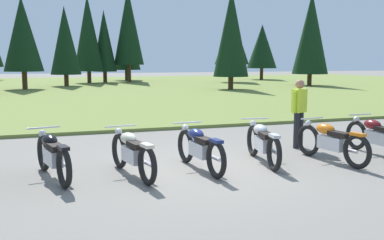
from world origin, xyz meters
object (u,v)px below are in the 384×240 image
Objects in this scene: motorcycle_navy at (200,148)px; motorcycle_maroon at (377,136)px; rider_near_row_end at (299,109)px; motorcycle_black at (53,155)px; motorcycle_orange at (331,141)px; motorcycle_silver at (263,142)px; motorcycle_cream at (132,153)px.

motorcycle_navy is 1.00× the size of motorcycle_maroon.
motorcycle_black is at bearing -169.96° from rider_near_row_end.
motorcycle_silver is at bearing 164.78° from motorcycle_orange.
rider_near_row_end is (-1.20, 1.33, 0.51)m from motorcycle_maroon.
motorcycle_black is at bearing 178.30° from motorcycle_silver.
motorcycle_silver is (4.18, -0.12, 0.00)m from motorcycle_black.
motorcycle_navy is at bearing -157.40° from rider_near_row_end.
motorcycle_navy is 1.00× the size of motorcycle_orange.
motorcycle_orange and motorcycle_maroon have the same top height.
motorcycle_black is 2.74m from motorcycle_navy.
motorcycle_navy is 4.25m from motorcycle_maroon.
motorcycle_cream is at bearing 179.69° from motorcycle_maroon.
motorcycle_orange is 1.25× the size of rider_near_row_end.
motorcycle_cream is at bearing -178.76° from motorcycle_navy.
motorcycle_silver and motorcycle_maroon have the same top height.
motorcycle_navy and motorcycle_orange have the same top height.
motorcycle_black and motorcycle_maroon have the same top height.
motorcycle_black is 5.89m from rider_near_row_end.
motorcycle_maroon is at bearing -0.80° from motorcycle_navy.
rider_near_row_end is at bearing 22.60° from motorcycle_navy.
motorcycle_silver is (1.45, 0.12, 0.00)m from motorcycle_navy.
motorcycle_silver is at bearing -144.33° from rider_near_row_end.
motorcycle_navy is at bearing 179.20° from motorcycle_maroon.
motorcycle_silver is 1.46m from motorcycle_orange.
motorcycle_orange is at bearing -15.22° from motorcycle_silver.
motorcycle_navy is at bearing 1.24° from motorcycle_cream.
motorcycle_maroon is 1.86m from rider_near_row_end.
motorcycle_black is at bearing 177.50° from motorcycle_maroon.
motorcycle_maroon is at bearing -47.85° from rider_near_row_end.
motorcycle_maroon is (5.59, -0.03, 0.00)m from motorcycle_cream.
motorcycle_orange is (5.58, -0.51, 0.00)m from motorcycle_black.
motorcycle_silver is 0.99× the size of motorcycle_maroon.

